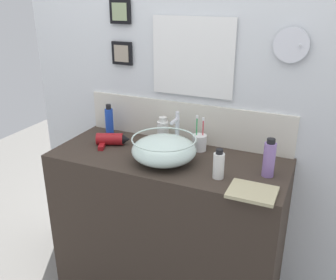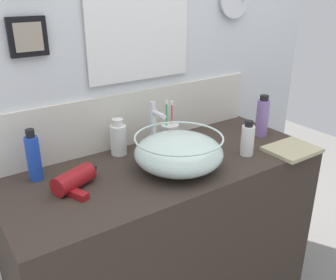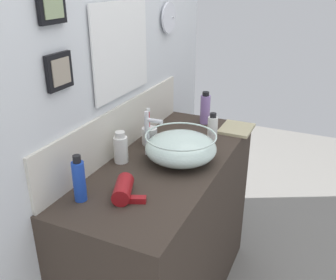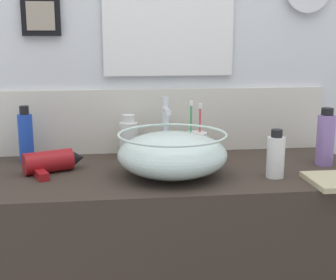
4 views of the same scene
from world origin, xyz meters
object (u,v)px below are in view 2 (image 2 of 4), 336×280
object	(u,v)px
lotion_bottle	(118,138)
hand_towel	(292,150)
hair_drier	(77,178)
shampoo_bottle	(248,139)
faucet	(154,126)
glass_bowl_sink	(179,152)
soap_dispenser	(262,117)
toothbrush_cup	(170,133)
spray_bottle	(34,157)

from	to	relation	value
lotion_bottle	hand_towel	size ratio (longest dim) A/B	0.73
hair_drier	shampoo_bottle	world-z (taller)	shampoo_bottle
faucet	hand_towel	distance (m)	0.60
glass_bowl_sink	hair_drier	bearing A→B (deg)	166.68
glass_bowl_sink	soap_dispenser	xyz separation A→B (m)	(0.52, 0.07, 0.02)
soap_dispenser	hand_towel	size ratio (longest dim) A/B	0.92
hair_drier	toothbrush_cup	xyz separation A→B (m)	(0.49, 0.14, 0.01)
lotion_bottle	hand_towel	bearing A→B (deg)	-32.60
toothbrush_cup	hand_towel	size ratio (longest dim) A/B	0.97
hair_drier	hand_towel	distance (m)	0.90
glass_bowl_sink	toothbrush_cup	distance (m)	0.25
toothbrush_cup	hair_drier	bearing A→B (deg)	-164.33
faucet	soap_dispenser	xyz separation A→B (m)	(0.52, -0.10, -0.03)
toothbrush_cup	soap_dispenser	xyz separation A→B (m)	(0.41, -0.16, 0.04)
faucet	soap_dispenser	distance (m)	0.54
soap_dispenser	faucet	bearing A→B (deg)	168.95
glass_bowl_sink	spray_bottle	distance (m)	0.53
glass_bowl_sink	toothbrush_cup	world-z (taller)	toothbrush_cup
shampoo_bottle	lotion_bottle	size ratio (longest dim) A/B	0.97
spray_bottle	soap_dispenser	bearing A→B (deg)	-9.11
glass_bowl_sink	toothbrush_cup	size ratio (longest dim) A/B	1.66
soap_dispenser	lotion_bottle	world-z (taller)	soap_dispenser
toothbrush_cup	soap_dispenser	size ratio (longest dim) A/B	1.05
glass_bowl_sink	soap_dispenser	world-z (taller)	soap_dispenser
faucet	lotion_bottle	world-z (taller)	faucet
shampoo_bottle	hair_drier	bearing A→B (deg)	168.24
shampoo_bottle	hand_towel	size ratio (longest dim) A/B	0.71
faucet	toothbrush_cup	bearing A→B (deg)	25.72
shampoo_bottle	lotion_bottle	bearing A→B (deg)	144.59
toothbrush_cup	lotion_bottle	world-z (taller)	toothbrush_cup
hair_drier	toothbrush_cup	bearing A→B (deg)	15.67
toothbrush_cup	spray_bottle	world-z (taller)	toothbrush_cup
shampoo_bottle	soap_dispenser	bearing A→B (deg)	29.52
faucet	soap_dispenser	size ratio (longest dim) A/B	1.16
toothbrush_cup	hand_towel	xyz separation A→B (m)	(0.38, -0.37, -0.04)
hand_towel	soap_dispenser	bearing A→B (deg)	81.85
shampoo_bottle	toothbrush_cup	bearing A→B (deg)	125.05
spray_bottle	hand_towel	world-z (taller)	spray_bottle
soap_dispenser	shampoo_bottle	distance (m)	0.25
soap_dispenser	hand_towel	bearing A→B (deg)	-98.15
glass_bowl_sink	shampoo_bottle	xyz separation A→B (m)	(0.31, -0.05, -0.00)
spray_bottle	hand_towel	size ratio (longest dim) A/B	0.92
faucet	hair_drier	bearing A→B (deg)	-167.70
faucet	hair_drier	xyz separation A→B (m)	(-0.37, -0.08, -0.09)
toothbrush_cup	lotion_bottle	size ratio (longest dim) A/B	1.33
hair_drier	glass_bowl_sink	bearing A→B (deg)	-13.32
soap_dispenser	spray_bottle	bearing A→B (deg)	170.89
spray_bottle	hair_drier	bearing A→B (deg)	-53.61
hair_drier	lotion_bottle	xyz separation A→B (m)	(0.25, 0.17, 0.04)
spray_bottle	shampoo_bottle	bearing A→B (deg)	-19.69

